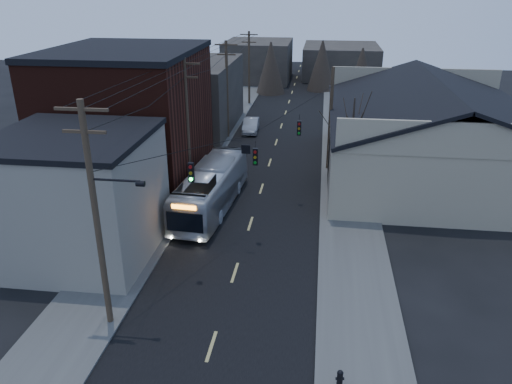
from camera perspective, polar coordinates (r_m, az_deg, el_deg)
ground at (r=21.37m, az=-6.33°, el=-20.58°), size 160.00×160.00×0.00m
road_surface at (r=47.46m, az=2.10°, el=4.99°), size 9.00×110.00×0.02m
sidewalk_left at (r=48.45m, az=-5.61°, el=5.34°), size 4.00×110.00×0.12m
sidewalk_right at (r=47.31m, az=9.98°, el=4.66°), size 4.00×110.00×0.12m
building_clapboard at (r=29.54m, az=-19.68°, el=-0.66°), size 8.00×8.00×7.00m
building_brick at (r=38.94m, az=-14.25°, el=7.91°), size 10.00×12.00×10.00m
building_left_far at (r=53.92m, az=-7.49°, el=10.86°), size 9.00×14.00×7.00m
warehouse at (r=42.62m, az=19.21°, el=5.38°), size 16.16×20.60×7.73m
building_far_left at (r=81.43m, az=0.27°, el=14.77°), size 10.00×12.00×6.00m
building_far_right at (r=85.85m, az=9.64°, el=14.55°), size 12.00×14.00×5.00m
bare_tree at (r=36.73m, az=10.81°, el=5.03°), size 0.40×0.40×7.20m
utility_lines at (r=40.93m, az=-3.01°, el=9.24°), size 11.24×45.28×10.50m
bus at (r=34.37m, az=-5.15°, el=0.44°), size 3.40×11.25×3.09m
parked_car at (r=52.68m, az=-0.60°, el=7.64°), size 1.74×4.40×1.42m
fire_hydrant at (r=20.87m, az=9.57°, el=-20.17°), size 0.35×0.25×0.73m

